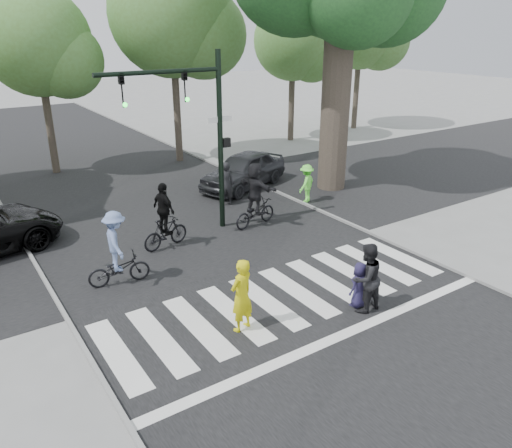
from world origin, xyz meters
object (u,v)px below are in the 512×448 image
Objects in this scene: pedestrian_woman at (241,295)px; cyclist_mid at (165,221)px; pedestrian_child at (359,285)px; car_grey at (243,170)px; cyclist_right at (255,198)px; cyclist_left at (117,253)px; traffic_signal at (197,119)px; pedestrian_adult at (366,278)px.

pedestrian_woman is 5.34m from cyclist_mid.
cyclist_mid is (-2.55, 6.09, 0.28)m from pedestrian_child.
pedestrian_child is 0.27× the size of car_grey.
cyclist_left is at bearing -164.56° from cyclist_right.
cyclist_mid is (2.09, 1.55, -0.03)m from cyclist_left.
traffic_signal is 3.44m from cyclist_mid.
cyclist_mid reaches higher than cyclist_left.
cyclist_left reaches higher than car_grey.
cyclist_mid is (0.47, 5.32, -0.02)m from pedestrian_woman.
pedestrian_adult reaches higher than pedestrian_child.
traffic_signal is 4.95× the size of pedestrian_child.
cyclist_left is (-1.62, 3.77, 0.02)m from pedestrian_woman.
pedestrian_adult is at bearing -82.08° from traffic_signal.
cyclist_mid is at bearing 36.50° from cyclist_left.
pedestrian_woman is 11.10m from car_grey.
cyclist_right is (0.89, 6.07, 0.42)m from pedestrian_child.
cyclist_right is (0.91, 6.30, 0.12)m from pedestrian_adult.
cyclist_left is 0.92× the size of cyclist_right.
pedestrian_child is 6.61m from cyclist_mid.
pedestrian_adult is at bearing -68.16° from cyclist_mid.
cyclist_right reaches higher than pedestrian_child.
cyclist_right is at bearing -0.36° from cyclist_mid.
cyclist_right is at bearing -48.54° from car_grey.
traffic_signal is 7.55m from pedestrian_adult.
pedestrian_child is 0.53× the size of cyclist_right.
pedestrian_child is at bearing -81.65° from traffic_signal.
cyclist_right is at bearing -101.25° from pedestrian_adult.
traffic_signal reaches higher than car_grey.
pedestrian_adult is 6.36m from cyclist_right.
pedestrian_adult is at bearing -98.19° from cyclist_right.
cyclist_left is (-3.67, -2.10, -2.98)m from traffic_signal.
pedestrian_adult is 10.76m from car_grey.
car_grey is at bearing -116.64° from pedestrian_child.
cyclist_left is at bearing -75.09° from car_grey.
pedestrian_child is 0.56× the size of cyclist_mid.
car_grey is at bearing 41.29° from traffic_signal.
cyclist_mid is (-1.58, -0.55, -3.01)m from traffic_signal.
pedestrian_adult is at bearing -45.86° from cyclist_left.
cyclist_mid reaches higher than pedestrian_adult.
cyclist_right is 0.51× the size of car_grey.
pedestrian_child is at bearing -98.31° from cyclist_right.
traffic_signal reaches higher than cyclist_mid.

